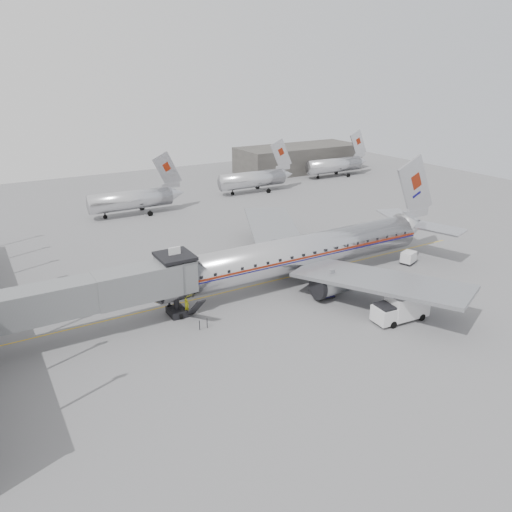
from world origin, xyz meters
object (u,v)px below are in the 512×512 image
Objects in this scene: airliner at (302,253)px; baggage_cart_navy at (324,291)px; service_van at (401,307)px; ramp_worker at (187,307)px; baggage_cart_white at (408,257)px.

airliner is 5.94m from baggage_cart_navy.
airliner is 7.18× the size of service_van.
ramp_worker is at bearing 171.72° from baggage_cart_navy.
airliner is at bearing -25.69° from ramp_worker.
baggage_cart_white is 30.04m from ramp_worker.
baggage_cart_white is at bearing -33.78° from ramp_worker.
baggage_cart_white is (15.58, 2.66, -0.01)m from baggage_cart_navy.
baggage_cart_navy is at bearing -99.32° from airliner.
baggage_cart_white is at bearing 15.60° from baggage_cart_navy.
baggage_cart_navy reaches higher than baggage_cart_white.
service_van is (2.52, -13.26, -1.94)m from airliner.
baggage_cart_navy is 1.17× the size of ramp_worker.
airliner is at bearing 105.30° from service_van.
service_van is at bearing -79.56° from airliner.
baggage_cart_navy is at bearing 117.47° from service_van.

